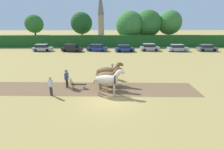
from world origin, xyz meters
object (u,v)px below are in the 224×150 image
parked_car_center (124,48)px  parked_car_far_left (42,48)px  tree_left (82,23)px  draft_horse_trail_left (109,71)px  draft_horse_lead_right (108,76)px  farmer_beside_team (112,70)px  farmer_onlooker_left (51,85)px  parked_car_center_left (97,48)px  tree_far_left (34,24)px  parked_car_center_right (149,47)px  tree_center_right (170,23)px  parked_car_left (72,48)px  parked_car_far_right (207,48)px  tree_center (148,24)px  farmer_at_plow (67,77)px  draft_horse_lead_left (107,80)px  plow (80,86)px  tree_center_left (130,25)px  parked_car_right (177,48)px  church_spire (101,11)px

parked_car_center → parked_car_far_left: bearing=169.5°
tree_left → draft_horse_trail_left: tree_left is taller
tree_left → draft_horse_lead_right: (7.39, -33.26, -4.51)m
farmer_beside_team → farmer_onlooker_left: (-5.43, -4.67, -0.04)m
draft_horse_lead_right → parked_car_center_left: (-2.62, 22.63, -0.57)m
tree_far_left → parked_car_center_right: (28.87, -10.10, -4.85)m
tree_center_right → parked_car_left: size_ratio=2.01×
parked_car_far_right → tree_center: bearing=138.5°
parked_car_center_left → parked_car_far_left: bearing=-169.6°
farmer_at_plow → parked_car_far_left: bearing=129.0°
draft_horse_lead_left → plow: (-2.66, 1.42, -1.07)m
draft_horse_lead_right → parked_car_left: draft_horse_lead_right is taller
parked_car_left → draft_horse_lead_right: bearing=-60.1°
draft_horse_lead_right → farmer_onlooker_left: bearing=-161.4°
parked_car_far_left → tree_center_left: bearing=27.4°
tree_far_left → parked_car_center_left: 20.69m
tree_center_left → plow: 34.21m
parked_car_far_right → plow: bearing=-134.1°
draft_horse_trail_left → parked_car_right: 25.47m
farmer_beside_team → farmer_onlooker_left: farmer_beside_team is taller
draft_horse_lead_left → parked_car_center_left: size_ratio=0.61×
draft_horse_lead_left → farmer_onlooker_left: 4.96m
farmer_onlooker_left → parked_car_center_right: (13.93, 24.27, -0.24)m
church_spire → plow: church_spire is taller
draft_horse_lead_left → parked_car_center: bearing=83.6°
tree_center_left → farmer_beside_team: size_ratio=5.13×
tree_far_left → church_spire: church_spire is taller
draft_horse_lead_right → parked_car_center_right: bearing=70.4°
parked_car_center_left → parked_car_right: (17.54, -0.62, 0.01)m
farmer_at_plow → parked_car_center: farmer_at_plow is taller
parked_car_far_left → parked_car_left: size_ratio=0.89×
plow → parked_car_center: (5.98, 21.64, 0.39)m
draft_horse_trail_left → parked_car_center_left: size_ratio=0.63×
farmer_onlooker_left → parked_car_far_right: bearing=-3.8°
draft_horse_lead_right → parked_car_right: draft_horse_lead_right is taller
tree_far_left → farmer_beside_team: 36.30m
parked_car_center → parked_car_center_left: bearing=163.8°
draft_horse_lead_right → parked_car_center: (3.29, 21.73, -0.57)m
parked_car_center_left → parked_car_center: size_ratio=1.10×
church_spire → parked_car_far_left: (-10.90, -41.16, -9.61)m
parked_car_left → parked_car_center_left: size_ratio=0.99×
tree_center → parked_car_center_right: size_ratio=2.26×
church_spire → parked_car_center_left: 42.32m
tree_left → parked_car_center_right: tree_left is taller
farmer_beside_team → parked_car_left: 20.72m
draft_horse_lead_left → parked_car_center_right: bearing=71.4°
parked_car_center_left → plow: bearing=-79.6°
parked_car_center_right → farmer_at_plow: bearing=-119.0°
draft_horse_lead_right → parked_car_far_right: size_ratio=0.66×
tree_center_right → draft_horse_lead_right: bearing=-116.3°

